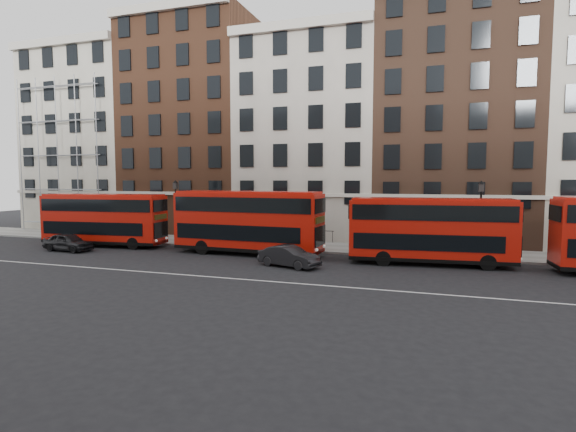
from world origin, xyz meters
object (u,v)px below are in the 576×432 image
(bus_a, at_px, (104,218))
(car_front, at_px, (289,256))
(bus_b, at_px, (247,221))
(car_rear, at_px, (68,242))
(bus_c, at_px, (430,229))

(bus_a, relative_size, car_front, 2.57)
(bus_a, bearing_deg, bus_b, -5.31)
(bus_a, distance_m, car_front, 17.74)
(car_rear, relative_size, car_front, 1.00)
(bus_a, xyz_separation_m, car_rear, (-0.90, -2.94, -1.62))
(car_front, bearing_deg, bus_c, -49.58)
(bus_b, relative_size, car_front, 2.75)
(bus_a, relative_size, bus_b, 0.93)
(car_rear, bearing_deg, car_front, -87.58)
(bus_b, xyz_separation_m, bus_c, (12.85, -0.00, -0.18))
(car_rear, bearing_deg, bus_c, -79.47)
(car_front, bearing_deg, bus_a, 96.32)
(bus_c, bearing_deg, car_rear, -178.64)
(bus_c, distance_m, car_front, 9.29)
(car_rear, bearing_deg, bus_b, -73.72)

